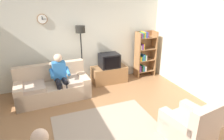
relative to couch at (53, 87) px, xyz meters
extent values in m
plane|color=#8C603D|center=(0.90, -1.83, -0.31)|extent=(12.00, 12.00, 0.00)
cube|color=beige|center=(0.90, 0.83, 1.04)|extent=(6.20, 0.12, 2.70)
cylinder|color=olive|center=(-0.02, 0.75, 1.74)|extent=(0.28, 0.03, 0.28)
cylinder|color=white|center=(-0.02, 0.73, 1.74)|extent=(0.24, 0.01, 0.24)
cube|color=black|center=(-0.02, 0.72, 1.77)|extent=(0.02, 0.01, 0.09)
cube|color=black|center=(0.02, 0.72, 1.74)|extent=(0.11, 0.01, 0.01)
cube|color=beige|center=(3.76, -1.83, 1.04)|extent=(0.12, 5.80, 2.70)
cube|color=tan|center=(0.00, -0.05, -0.10)|extent=(1.93, 0.91, 0.42)
cube|color=tan|center=(-0.01, 0.31, 0.35)|extent=(1.91, 0.27, 0.48)
cube|color=tan|center=(0.84, -0.02, -0.03)|extent=(0.25, 0.85, 0.56)
cube|color=tan|center=(-0.84, -0.08, -0.03)|extent=(0.25, 0.85, 0.56)
cube|color=tan|center=(0.50, -0.09, 0.16)|extent=(0.62, 0.70, 0.10)
cube|color=tan|center=(-0.50, -0.12, 0.16)|extent=(0.62, 0.70, 0.10)
cube|color=olive|center=(1.80, 0.42, -0.05)|extent=(1.10, 0.56, 0.52)
cube|color=black|center=(1.80, 0.68, -0.03)|extent=(1.10, 0.04, 0.03)
cube|color=black|center=(1.80, 0.40, 0.43)|extent=(0.60, 0.48, 0.44)
cube|color=black|center=(1.80, 0.15, 0.43)|extent=(0.50, 0.01, 0.36)
cube|color=olive|center=(2.83, 0.47, 0.46)|extent=(0.04, 0.36, 1.55)
cube|color=olive|center=(3.47, 0.47, 0.46)|extent=(0.04, 0.36, 1.55)
cube|color=olive|center=(3.15, 0.64, 0.46)|extent=(0.64, 0.02, 1.55)
cube|color=olive|center=(3.15, 0.47, -0.12)|extent=(0.60, 0.34, 0.02)
cube|color=#72338C|center=(2.91, 0.45, 0.00)|extent=(0.05, 0.28, 0.22)
cube|color=black|center=(2.97, 0.45, -0.03)|extent=(0.06, 0.28, 0.15)
cube|color=#267F4C|center=(3.02, 0.45, 0.00)|extent=(0.03, 0.28, 0.21)
cube|color=#2D59A5|center=(3.07, 0.45, -0.03)|extent=(0.04, 0.28, 0.15)
cube|color=silver|center=(3.12, 0.45, -0.03)|extent=(0.06, 0.28, 0.16)
cube|color=olive|center=(3.15, 0.47, 0.27)|extent=(0.60, 0.34, 0.02)
cube|color=gold|center=(2.91, 0.45, 0.35)|extent=(0.05, 0.28, 0.15)
cube|color=#267F4C|center=(2.96, 0.45, 0.36)|extent=(0.04, 0.28, 0.16)
cube|color=#2D59A5|center=(3.02, 0.45, 0.38)|extent=(0.05, 0.28, 0.20)
cube|color=#267F4C|center=(3.07, 0.45, 0.38)|extent=(0.03, 0.28, 0.20)
cube|color=silver|center=(3.11, 0.45, 0.37)|extent=(0.04, 0.28, 0.17)
cube|color=olive|center=(3.15, 0.47, 0.66)|extent=(0.60, 0.34, 0.02)
cube|color=silver|center=(2.90, 0.45, 0.74)|extent=(0.04, 0.28, 0.15)
cube|color=#72338C|center=(2.95, 0.45, 0.76)|extent=(0.05, 0.28, 0.19)
cube|color=gold|center=(3.00, 0.45, 0.77)|extent=(0.03, 0.28, 0.20)
cube|color=olive|center=(3.15, 0.47, 1.04)|extent=(0.60, 0.34, 0.02)
cube|color=#72338C|center=(2.91, 0.45, 1.13)|extent=(0.05, 0.28, 0.15)
cube|color=#267F4C|center=(2.96, 0.45, 1.14)|extent=(0.04, 0.28, 0.17)
cube|color=gold|center=(3.01, 0.45, 1.15)|extent=(0.05, 0.28, 0.20)
cube|color=#2D59A5|center=(3.07, 0.45, 1.15)|extent=(0.05, 0.28, 0.19)
cube|color=#72338C|center=(3.11, 0.45, 1.14)|extent=(0.03, 0.28, 0.18)
cylinder|color=black|center=(0.96, 0.52, -0.30)|extent=(0.28, 0.28, 0.03)
cylinder|color=black|center=(0.96, 0.52, 0.54)|extent=(0.04, 0.04, 1.70)
cylinder|color=black|center=(0.96, 0.52, 1.44)|extent=(0.28, 0.28, 0.20)
cube|color=tan|center=(2.27, -2.66, -0.11)|extent=(0.92, 0.95, 0.40)
cube|color=tan|center=(2.33, -3.02, 0.34)|extent=(0.82, 0.30, 0.50)
cube|color=tan|center=(1.97, -2.68, -0.03)|extent=(0.32, 0.82, 0.56)
cube|color=tan|center=(2.57, -2.59, -0.03)|extent=(0.32, 0.82, 0.56)
cube|color=gray|center=(0.91, -1.81, -0.31)|extent=(2.20, 1.70, 0.01)
cube|color=#3372B2|center=(0.21, 0.00, 0.47)|extent=(0.35, 0.21, 0.48)
sphere|color=#D8AD8C|center=(0.21, -0.01, 0.82)|extent=(0.22, 0.22, 0.22)
cylinder|color=black|center=(0.31, -0.19, 0.23)|extent=(0.14, 0.38, 0.13)
cylinder|color=black|center=(0.13, -0.20, 0.23)|extent=(0.14, 0.38, 0.13)
cylinder|color=black|center=(0.31, -0.38, -0.05)|extent=(0.11, 0.11, 0.52)
cylinder|color=black|center=(0.13, -0.39, -0.05)|extent=(0.11, 0.11, 0.52)
cylinder|color=#3372B2|center=(0.42, -0.10, 0.45)|extent=(0.10, 0.33, 0.20)
cylinder|color=#3372B2|center=(0.00, -0.11, 0.45)|extent=(0.10, 0.33, 0.20)
sphere|color=#D8AD8C|center=(-0.39, -2.89, 0.70)|extent=(0.22, 0.22, 0.22)
camera|label=1|loc=(-0.27, -5.03, 2.35)|focal=31.17mm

